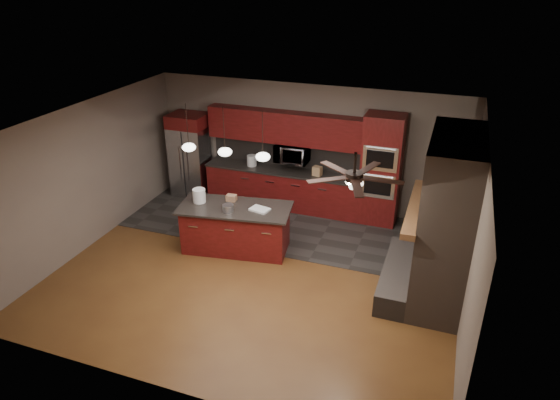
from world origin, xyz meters
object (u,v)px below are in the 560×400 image
at_px(paint_tray, 260,209).
at_px(counter_bucket, 252,161).
at_px(counter_box, 317,171).
at_px(paint_can, 228,208).
at_px(cardboard_box, 231,198).
at_px(oven_tower, 381,170).
at_px(microwave, 292,153).
at_px(refrigerator, 191,155).
at_px(white_bucket, 199,196).
at_px(kitchen_island, 236,228).

height_order(paint_tray, counter_bucket, counter_bucket).
relative_size(paint_tray, counter_box, 1.70).
bearing_deg(counter_box, paint_can, -102.76).
xyz_separation_m(paint_tray, cardboard_box, (-0.67, 0.20, 0.04)).
relative_size(oven_tower, cardboard_box, 12.54).
relative_size(oven_tower, paint_can, 11.59).
height_order(microwave, refrigerator, refrigerator).
bearing_deg(white_bucket, refrigerator, 122.73).
xyz_separation_m(refrigerator, cardboard_box, (1.89, -1.81, -0.01)).
bearing_deg(paint_tray, cardboard_box, 175.90).
relative_size(oven_tower, refrigerator, 1.20).
bearing_deg(counter_bucket, paint_can, -78.00).
bearing_deg(kitchen_island, refrigerator, 126.29).
height_order(microwave, paint_can, microwave).
distance_m(refrigerator, paint_can, 3.03).
height_order(refrigerator, kitchen_island, refrigerator).
relative_size(refrigerator, kitchen_island, 0.88).
bearing_deg(oven_tower, cardboard_box, -143.79).
bearing_deg(counter_box, refrigerator, -167.04).
height_order(white_bucket, cardboard_box, white_bucket).
distance_m(microwave, counter_box, 0.69).
distance_m(white_bucket, counter_box, 2.74).
distance_m(oven_tower, white_bucket, 3.79).
height_order(microwave, white_bucket, microwave).
bearing_deg(counter_bucket, refrigerator, -176.95).
bearing_deg(counter_bucket, oven_tower, -0.14).
distance_m(microwave, kitchen_island, 2.36).
relative_size(kitchen_island, paint_tray, 6.43).
bearing_deg(microwave, kitchen_island, -100.92).
relative_size(paint_tray, counter_bucket, 1.42).
height_order(kitchen_island, paint_tray, paint_tray).
height_order(oven_tower, microwave, oven_tower).
bearing_deg(paint_tray, counter_box, 87.65).
distance_m(kitchen_island, counter_bucket, 2.25).
distance_m(kitchen_island, counter_box, 2.37).
distance_m(kitchen_island, cardboard_box, 0.59).
relative_size(oven_tower, paint_tray, 6.78).
bearing_deg(refrigerator, paint_can, -48.04).
bearing_deg(microwave, counter_box, -9.25).
bearing_deg(counter_bucket, cardboard_box, -79.23).
height_order(kitchen_island, counter_box, counter_box).
bearing_deg(counter_box, paint_tray, -92.34).
bearing_deg(paint_can, microwave, 79.15).
xyz_separation_m(paint_can, paint_tray, (0.54, 0.24, -0.05)).
bearing_deg(white_bucket, microwave, 62.27).
distance_m(oven_tower, counter_bucket, 2.93).
bearing_deg(counter_box, oven_tower, 14.18).
height_order(oven_tower, refrigerator, oven_tower).
xyz_separation_m(white_bucket, counter_box, (1.77, 2.09, -0.05)).
height_order(microwave, paint_tray, microwave).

